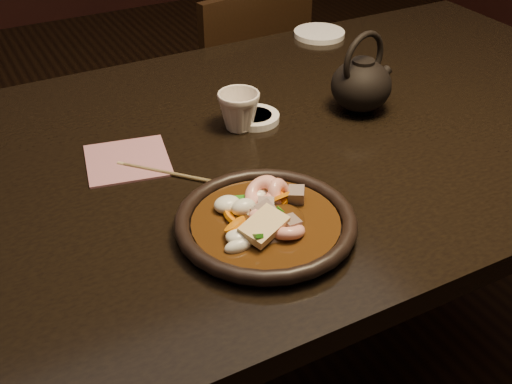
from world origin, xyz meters
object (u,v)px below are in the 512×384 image
table (283,169)px  teapot (362,83)px  plate (266,223)px  tea_cup (239,110)px  chair (235,104)px

table → teapot: 0.22m
table → plate: (-0.17, -0.24, 0.09)m
table → tea_cup: tea_cup is taller
tea_cup → teapot: teapot is taller
chair → plate: chair is taller
table → teapot: bearing=4.2°
tea_cup → plate: bearing=-109.9°
plate → chair: bearing=66.2°
plate → teapot: 0.43m
plate → teapot: bearing=35.7°
teapot → table: bearing=170.4°
chair → tea_cup: 0.78m
chair → plate: bearing=55.4°
chair → teapot: 0.77m
table → tea_cup: bearing=136.7°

